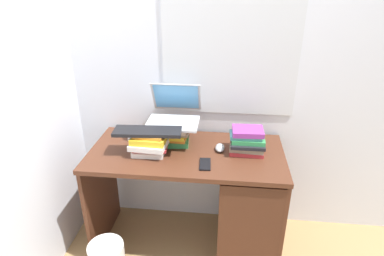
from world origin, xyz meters
TOP-DOWN VIEW (x-y plane):
  - ground_plane at (0.00, 0.00)m, footprint 6.00×6.00m
  - wall_back at (0.00, 0.35)m, footprint 6.00×0.06m
  - wall_left at (-0.88, 0.00)m, footprint 0.05×6.00m
  - desk at (0.31, -0.02)m, footprint 1.26×0.61m
  - book_stack_tall at (-0.10, 0.09)m, footprint 0.22×0.19m
  - book_stack_keyboard_riser at (-0.23, -0.06)m, footprint 0.24×0.20m
  - book_stack_side at (0.38, 0.03)m, footprint 0.22×0.19m
  - laptop at (-0.10, 0.16)m, footprint 0.34×0.36m
  - keyboard at (-0.23, -0.06)m, footprint 0.43×0.17m
  - computer_mouse at (0.21, 0.04)m, footprint 0.06×0.10m
  - mug at (-0.39, 0.12)m, footprint 0.11×0.07m
  - cell_phone at (0.13, -0.16)m, footprint 0.07×0.14m

SIDE VIEW (x-z plane):
  - ground_plane at x=0.00m, z-range 0.00..0.00m
  - desk at x=0.31m, z-range 0.03..0.80m
  - cell_phone at x=0.13m, z-range 0.77..0.78m
  - computer_mouse at x=0.21m, z-range 0.77..0.80m
  - mug at x=-0.39m, z-range 0.77..0.86m
  - book_stack_keyboard_riser at x=-0.23m, z-range 0.77..0.91m
  - book_stack_tall at x=-0.10m, z-range 0.77..0.92m
  - book_stack_side at x=0.38m, z-range 0.77..0.93m
  - keyboard at x=-0.23m, z-range 0.91..0.93m
  - laptop at x=-0.10m, z-range 0.86..1.09m
  - wall_left at x=-0.88m, z-range 0.00..2.60m
  - wall_back at x=0.00m, z-range 0.00..2.60m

